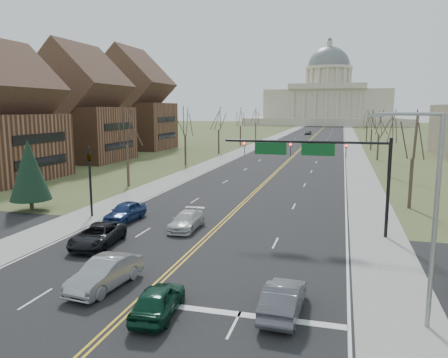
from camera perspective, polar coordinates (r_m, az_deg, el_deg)
The scene contains 34 objects.
ground at distance 23.05m, azimuth -10.00°, elevation -14.52°, with size 600.00×600.00×0.00m, color #4D592C.
road at distance 129.70m, azimuth 11.07°, elevation 4.93°, with size 20.00×380.00×0.01m, color black.
cross_road at distance 28.21m, azimuth -4.77°, elevation -9.90°, with size 120.00×14.00×0.01m, color black.
sidewalk_left at distance 131.09m, azimuth 5.82°, elevation 5.10°, with size 4.00×380.00×0.03m, color gray.
sidewalk_right at distance 129.40m, azimuth 16.39°, elevation 4.72°, with size 4.00×380.00×0.03m, color gray.
center_line at distance 129.69m, azimuth 11.07°, elevation 4.93°, with size 0.42×380.00×0.01m, color gold.
edge_line_left at distance 130.75m, azimuth 6.77°, elevation 5.07°, with size 0.15×380.00×0.01m, color silver.
edge_line_right at distance 129.37m, azimuth 15.42°, elevation 4.76°, with size 0.15×380.00×0.01m, color silver.
stop_bar at distance 20.67m, azimuth 2.00°, elevation -17.24°, with size 9.50×0.50×0.01m, color silver.
capitol at distance 269.16m, azimuth 13.37°, elevation 9.98°, with size 90.00×60.00×50.00m.
signal_mast at distance 32.77m, azimuth 12.05°, elevation 2.93°, with size 12.12×0.44×7.20m.
signal_left at distance 38.94m, azimuth -17.11°, elevation 0.65°, with size 0.32×0.36×6.00m.
street_light at distance 19.78m, azimuth 25.24°, elevation -3.33°, with size 2.90×0.25×9.07m.
tree_r_0 at distance 43.59m, azimuth 23.54°, elevation 4.91°, with size 3.74×3.74×8.50m.
tree_l_0 at distance 53.16m, azimuth -12.62°, elevation 6.50°, with size 3.96×3.96×9.00m.
tree_r_1 at distance 63.42m, azimuth 20.97°, elevation 6.16°, with size 3.74×3.74×8.50m.
tree_l_1 at distance 71.47m, azimuth -5.12°, elevation 7.31°, with size 3.96×3.96×9.00m.
tree_r_2 at distance 83.33m, azimuth 19.62°, elevation 6.81°, with size 3.74×3.74×8.50m.
tree_l_2 at distance 90.50m, azimuth -0.71°, elevation 7.73°, with size 3.96×3.96×9.00m.
tree_r_3 at distance 103.27m, azimuth 18.79°, elevation 7.21°, with size 3.74×3.74×8.50m.
tree_l_3 at distance 109.87m, azimuth 2.17°, elevation 7.97°, with size 3.96×3.96×9.00m.
tree_r_4 at distance 123.24m, azimuth 18.22°, elevation 7.47°, with size 3.74×3.74×8.50m.
tree_l_4 at distance 129.44m, azimuth 4.18°, elevation 8.14°, with size 3.96×3.96×9.00m.
conifer_l at distance 43.12m, azimuth -24.10°, elevation 1.09°, with size 3.64×3.64×6.50m.
bldg_left_mid at distance 82.50m, azimuth -18.26°, elevation 8.25°, with size 15.10×14.28×20.75m.
bldg_left_far at distance 104.31m, azimuth -11.91°, elevation 9.15°, with size 17.10×14.28×23.25m.
car_nb_inner_lead at distance 20.53m, azimuth -8.60°, elevation -15.36°, with size 1.67×4.14×1.41m, color #0B3322.
car_nb_outer_lead at distance 20.58m, azimuth 7.78°, elevation -15.19°, with size 1.56×4.48×1.48m, color #52545A.
car_sb_inner_lead at distance 23.88m, azimuth -15.28°, elevation -11.80°, with size 1.66×4.76×1.57m, color gray.
car_sb_outer_lead at distance 30.94m, azimuth -16.21°, elevation -7.09°, with size 2.41×5.23×1.45m, color black.
car_sb_inner_second at distance 33.87m, azimuth -4.92°, elevation -5.44°, with size 1.89×4.64×1.35m, color #BBBBBB.
car_sb_outer_second at distance 37.00m, azimuth -12.77°, elevation -4.18°, with size 1.88×4.67×1.59m, color navy.
car_far_nb at distance 110.85m, azimuth 11.64°, elevation 4.57°, with size 2.26×4.90×1.36m, color black.
car_far_sb at distance 160.55m, azimuth 10.94°, elevation 6.01°, with size 1.93×4.80×1.63m, color #52555A.
Camera 1 is at (9.16, -19.04, 9.20)m, focal length 35.00 mm.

